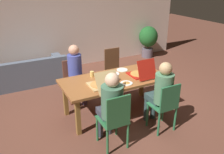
% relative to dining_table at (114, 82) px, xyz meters
% --- Properties ---
extents(ground_plane, '(20.00, 20.00, 0.00)m').
position_rel_dining_table_xyz_m(ground_plane, '(0.00, 0.00, -0.66)').
color(ground_plane, brown).
extents(back_wall, '(7.44, 0.12, 2.70)m').
position_rel_dining_table_xyz_m(back_wall, '(0.00, 2.99, 0.69)').
color(back_wall, beige).
rests_on(back_wall, ground).
extents(dining_table, '(2.01, 0.96, 0.74)m').
position_rel_dining_table_xyz_m(dining_table, '(0.00, 0.00, 0.00)').
color(dining_table, '#9A5C2F').
rests_on(dining_table, ground).
extents(chair_0, '(0.41, 0.44, 0.97)m').
position_rel_dining_table_xyz_m(chair_0, '(-0.49, -0.96, -0.12)').
color(chair_0, '#2B6C3E').
rests_on(chair_0, ground).
extents(person_0, '(0.34, 0.50, 1.26)m').
position_rel_dining_table_xyz_m(person_0, '(-0.49, -0.81, 0.09)').
color(person_0, '#383A46').
rests_on(person_0, ground).
extents(chair_1, '(0.41, 0.39, 0.92)m').
position_rel_dining_table_xyz_m(chair_1, '(0.49, -0.94, -0.14)').
color(chair_1, '#296A42').
rests_on(chair_1, ground).
extents(person_1, '(0.31, 0.54, 1.26)m').
position_rel_dining_table_xyz_m(person_1, '(0.49, -0.80, 0.08)').
color(person_1, '#2D4342').
rests_on(person_1, ground).
extents(chair_2, '(0.45, 0.43, 0.87)m').
position_rel_dining_table_xyz_m(chair_2, '(-0.49, 0.94, -0.18)').
color(chair_2, brown).
rests_on(chair_2, ground).
extents(person_2, '(0.29, 0.49, 1.25)m').
position_rel_dining_table_xyz_m(person_2, '(-0.49, 0.80, 0.08)').
color(person_2, '#3D2E42').
rests_on(person_2, ground).
extents(chair_3, '(0.40, 0.39, 1.00)m').
position_rel_dining_table_xyz_m(chair_3, '(0.49, 0.95, -0.12)').
color(chair_3, brown).
rests_on(chair_3, ground).
extents(pizza_box_0, '(0.40, 0.62, 0.35)m').
position_rel_dining_table_xyz_m(pizza_box_0, '(-0.37, -0.22, 0.13)').
color(pizza_box_0, tan).
rests_on(pizza_box_0, dining_table).
extents(pizza_box_1, '(0.38, 0.51, 0.38)m').
position_rel_dining_table_xyz_m(pizza_box_1, '(0.52, -0.11, 0.13)').
color(pizza_box_1, '#AF1B11').
rests_on(pizza_box_1, dining_table).
extents(plate_0, '(0.21, 0.21, 0.03)m').
position_rel_dining_table_xyz_m(plate_0, '(0.82, 0.27, 0.09)').
color(plate_0, white).
rests_on(plate_0, dining_table).
extents(plate_1, '(0.23, 0.23, 0.03)m').
position_rel_dining_table_xyz_m(plate_1, '(0.09, -0.29, 0.09)').
color(plate_1, white).
rests_on(plate_1, dining_table).
extents(plate_2, '(0.23, 0.23, 0.01)m').
position_rel_dining_table_xyz_m(plate_2, '(0.35, 0.32, 0.09)').
color(plate_2, white).
rests_on(plate_2, dining_table).
extents(plate_3, '(0.25, 0.25, 0.01)m').
position_rel_dining_table_xyz_m(plate_3, '(0.08, 0.21, 0.09)').
color(plate_3, white).
rests_on(plate_3, dining_table).
extents(drinking_glass_0, '(0.07, 0.07, 0.11)m').
position_rel_dining_table_xyz_m(drinking_glass_0, '(-0.02, -0.10, 0.13)').
color(drinking_glass_0, '#B35228').
rests_on(drinking_glass_0, dining_table).
extents(drinking_glass_1, '(0.08, 0.08, 0.11)m').
position_rel_dining_table_xyz_m(drinking_glass_1, '(-0.34, 0.29, 0.13)').
color(drinking_glass_1, '#E8C061').
rests_on(drinking_glass_1, dining_table).
extents(couch, '(1.79, 0.86, 0.70)m').
position_rel_dining_table_xyz_m(couch, '(-1.26, 2.23, -0.40)').
color(couch, slate).
rests_on(couch, ground).
extents(potted_plant, '(0.62, 0.62, 1.04)m').
position_rel_dining_table_xyz_m(potted_plant, '(2.65, 2.62, -0.04)').
color(potted_plant, '#5B515C').
rests_on(potted_plant, ground).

